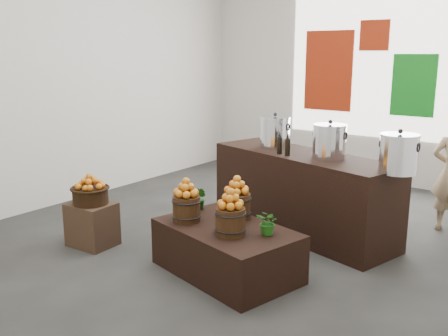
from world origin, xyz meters
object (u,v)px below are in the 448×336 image
Objects in this scene: display_table at (226,250)px; counter at (302,193)px; wicker_basket at (90,196)px; stock_pot_center at (329,143)px; stock_pot_left at (275,133)px; stock_pot_right at (399,155)px; crate at (92,224)px.

display_table is 1.57m from counter.
wicker_basket is at bearing -155.99° from display_table.
stock_pot_center is at bearing 0.00° from counter.
stock_pot_left is (1.27, 1.99, 0.60)m from wicker_basket.
stock_pot_right is at bearing 56.78° from display_table.
counter is (0.04, 1.54, 0.26)m from display_table.
display_table is 0.58× the size of counter.
wicker_basket is 0.16× the size of counter.
stock_pot_left reaches higher than crate.
counter is at bearing 102.05° from display_table.
stock_pot_left is at bearing 57.41° from wicker_basket.
display_table is at bearing 10.42° from crate.
stock_pot_center is 0.90m from stock_pot_right.
display_table is 3.78× the size of stock_pot_right.
counter is at bearing 165.03° from stock_pot_center.
counter is 6.47× the size of stock_pot_left.
stock_pot_center is (2.14, 1.76, 0.95)m from crate.
display_table is 3.78× the size of stock_pot_left.
wicker_basket is 0.28× the size of display_table.
wicker_basket is at bearing -140.59° from stock_pot_center.
display_table is 1.78m from stock_pot_center.
counter reaches higher than display_table.
stock_pot_right reaches higher than wicker_basket.
stock_pot_right reaches higher than display_table.
stock_pot_left is at bearing 57.41° from crate.
stock_pot_left is (-0.45, 1.67, 0.95)m from display_table.
display_table is 3.78× the size of stock_pot_center.
stock_pot_left and stock_pot_right have the same top height.
counter is at bearing 46.57° from crate.
display_table is at bearing -136.81° from stock_pot_right.
wicker_basket is 3.43m from stock_pot_right.
stock_pot_center reaches higher than display_table.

